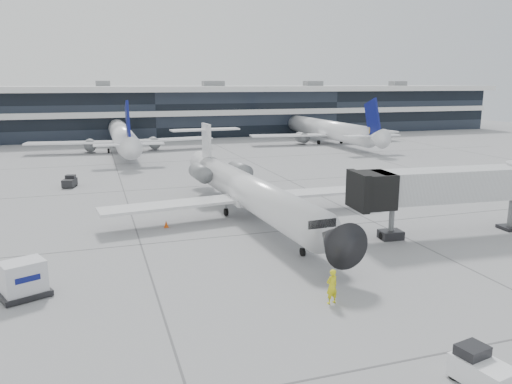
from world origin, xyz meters
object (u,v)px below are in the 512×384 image
object	(u,v)px
regional_jet	(247,190)
baggage_tug	(481,370)
cargo_uld	(24,280)
ramp_worker	(332,286)
jet_bridge	(464,185)

from	to	relation	value
regional_jet	baggage_tug	distance (m)	27.58
baggage_tug	cargo_uld	xyz separation A→B (m)	(-18.40, 14.89, 0.38)
cargo_uld	regional_jet	bearing A→B (deg)	13.48
regional_jet	baggage_tug	size ratio (longest dim) A/B	12.44
baggage_tug	regional_jet	bearing A→B (deg)	81.36
regional_jet	cargo_uld	bearing A→B (deg)	-146.90
regional_jet	ramp_worker	size ratio (longest dim) A/B	16.29
jet_bridge	baggage_tug	bearing A→B (deg)	-123.77
regional_jet	baggage_tug	xyz separation A→B (m)	(1.33, -27.49, -1.88)
jet_bridge	ramp_worker	world-z (taller)	jet_bridge
jet_bridge	ramp_worker	distance (m)	18.32
cargo_uld	ramp_worker	bearing A→B (deg)	-43.77
jet_bridge	ramp_worker	xyz separation A→B (m)	(-15.85, -8.67, -3.01)
regional_jet	ramp_worker	bearing A→B (deg)	-96.09
ramp_worker	baggage_tug	size ratio (longest dim) A/B	0.76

